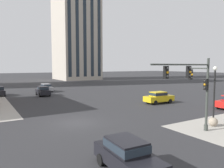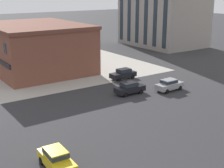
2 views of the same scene
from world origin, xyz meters
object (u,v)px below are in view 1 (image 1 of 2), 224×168
Objects in this scene: street_lamp_corner_near at (214,89)px; car_main_southbound_near at (159,97)px; bollard_sphere_curb_a at (213,122)px; car_cross_eastbound at (127,155)px; car_cross_westbound at (46,87)px; car_main_southbound_far at (43,91)px; traffic_signal_main at (196,84)px.

car_main_southbound_near is (4.22, 11.33, -2.43)m from street_lamp_corner_near.
bollard_sphere_curb_a is at bearing -110.41° from car_main_southbound_near.
car_cross_westbound is at bearing 81.36° from car_cross_eastbound.
car_main_southbound_far is (-7.90, 28.25, -2.43)m from street_lamp_corner_near.
car_main_southbound_near and car_main_southbound_far have the same top height.
car_main_southbound_near is at bearing 69.56° from street_lamp_corner_near.
car_cross_westbound is (-10.10, 22.64, 0.00)m from car_main_southbound_near.
traffic_signal_main reaches higher than bollard_sphere_curb_a.
bollard_sphere_curb_a is at bearing -74.36° from car_main_southbound_far.
street_lamp_corner_near is 1.20× the size of car_main_southbound_near.
street_lamp_corner_near is 1.19× the size of car_cross_westbound.
traffic_signal_main is 1.43× the size of car_main_southbound_far.
car_main_southbound_far is (-4.92, 28.55, -2.98)m from traffic_signal_main.
bollard_sphere_curb_a is at bearing 34.54° from street_lamp_corner_near.
street_lamp_corner_near is at bearing -74.38° from car_main_southbound_far.
bollard_sphere_curb_a is 29.33m from car_main_southbound_far.
car_main_southbound_far and car_cross_eastbound have the same top height.
car_main_southbound_near is 24.79m from car_cross_westbound.
car_main_southbound_far is at bearing -109.46° from car_cross_westbound.
traffic_signal_main is 9.36m from car_cross_eastbound.
traffic_signal_main is 3.04m from street_lamp_corner_near.
street_lamp_corner_near reaches higher than car_cross_eastbound.
street_lamp_corner_near is (2.98, 0.30, -0.55)m from traffic_signal_main.
traffic_signal_main is 4.61m from bollard_sphere_curb_a.
car_cross_eastbound is (-11.48, -2.86, 0.52)m from bollard_sphere_curb_a.
car_main_southbound_far is (-12.12, 16.92, 0.00)m from car_main_southbound_near.
street_lamp_corner_near is 29.43m from car_main_southbound_far.
car_cross_westbound is (5.59, 36.82, 0.00)m from car_cross_eastbound.
car_cross_eastbound is 1.00× the size of car_cross_westbound.
car_cross_eastbound is (-8.49, -2.56, -2.98)m from traffic_signal_main.
street_lamp_corner_near reaches higher than car_cross_westbound.
street_lamp_corner_near is at bearing 13.99° from car_cross_eastbound.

